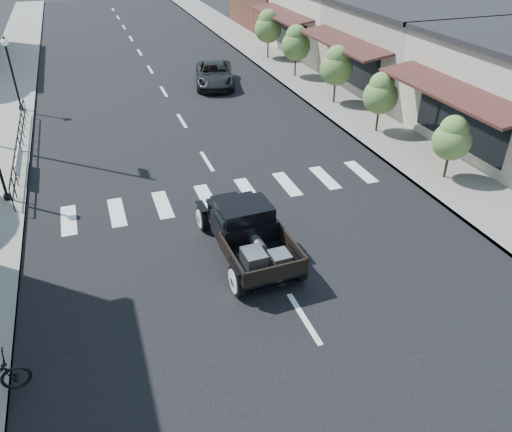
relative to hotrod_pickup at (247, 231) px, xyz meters
name	(u,v)px	position (x,y,z in m)	size (l,w,h in m)	color
ground	(264,254)	(0.47, -0.20, -0.83)	(120.00, 120.00, 0.00)	black
road	(170,102)	(0.47, 14.80, -0.82)	(14.00, 80.00, 0.02)	black
road_markings	(191,136)	(0.47, 9.80, -0.83)	(12.00, 60.00, 0.06)	silver
sidewalk_left	(2,120)	(-8.03, 14.80, -0.75)	(3.00, 80.00, 0.15)	gray
sidewalk_right	(312,86)	(8.97, 14.80, -0.75)	(3.00, 80.00, 0.15)	gray
storefront_mid	(431,47)	(15.47, 12.80, 1.42)	(10.00, 9.00, 4.50)	#A89F8D
storefront_far	(355,20)	(15.47, 21.80, 1.42)	(10.00, 9.00, 4.50)	beige
railing	(19,143)	(-6.83, 9.80, -0.18)	(0.08, 10.00, 1.00)	black
banner	(20,167)	(-6.75, 7.80, -0.38)	(0.04, 2.20, 0.60)	silver
lamp_post_c	(13,74)	(-7.13, 15.80, 1.17)	(0.36, 0.36, 3.70)	black
small_tree_a	(450,148)	(8.77, 2.13, 0.52)	(1.43, 1.43, 2.39)	#517234
small_tree_b	(380,103)	(8.77, 7.18, 0.65)	(1.59, 1.59, 2.64)	#517234
small_tree_c	(336,75)	(8.77, 11.57, 0.76)	(1.72, 1.72, 2.86)	#517234
small_tree_d	(296,52)	(8.77, 16.93, 0.79)	(1.76, 1.76, 2.94)	#517234
small_tree_e	(268,35)	(8.77, 21.80, 0.86)	(1.85, 1.85, 3.08)	#517234
hotrod_pickup	(247,231)	(0.00, 0.00, 0.00)	(2.22, 4.76, 1.65)	black
second_car	(215,75)	(3.61, 17.05, -0.17)	(2.17, 4.70, 1.31)	black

